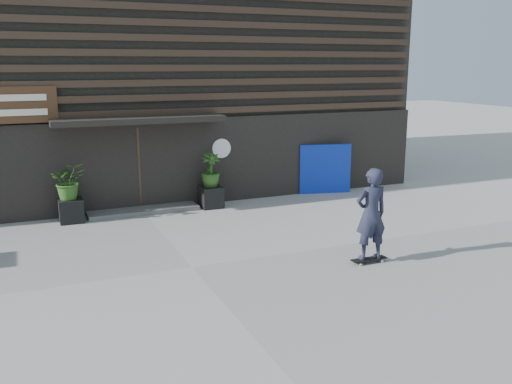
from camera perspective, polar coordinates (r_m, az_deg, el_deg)
name	(u,v)px	position (r m, az deg, el deg)	size (l,w,h in m)	color
ground	(192,267)	(11.32, -6.61, -7.69)	(80.00, 80.00, 0.00)	#9A9792
entrance_step	(143,210)	(15.57, -11.50, -1.85)	(3.00, 0.80, 0.12)	#4E4E4B
planter_pot_left	(71,211)	(15.07, -18.47, -1.82)	(0.60, 0.60, 0.60)	black
bamboo_left	(69,181)	(14.89, -18.68, 1.08)	(0.86, 0.75, 0.96)	#2D591E
planter_pot_right	(211,197)	(15.79, -4.64, -0.51)	(0.60, 0.60, 0.60)	black
bamboo_right	(211,170)	(15.63, -4.69, 2.27)	(0.54, 0.54, 0.96)	#2D591E
blue_tarp	(325,169)	(17.54, 7.10, 2.37)	(1.65, 0.12, 1.54)	#0C25A7
building	(105,64)	(20.34, -15.22, 12.60)	(18.00, 11.00, 8.00)	black
skateboarder	(371,214)	(11.40, 11.74, -2.26)	(0.78, 0.48, 1.98)	black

